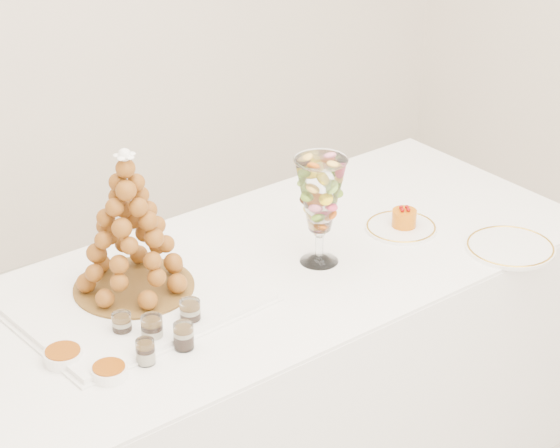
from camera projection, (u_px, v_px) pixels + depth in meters
buffet_table at (245, 394)px, 3.27m from camera, size 2.21×1.00×0.82m
lace_tray at (137, 302)px, 2.93m from camera, size 0.66×0.52×0.02m
macaron_vase at (320, 196)px, 3.06m from camera, size 0.15×0.15×0.32m
cake_plate at (401, 228)px, 3.33m from camera, size 0.22×0.22×0.01m
spare_plate at (510, 248)px, 3.22m from camera, size 0.26×0.26×0.01m
verrine_a at (122, 325)px, 2.79m from camera, size 0.05×0.05×0.07m
verrine_b at (152, 330)px, 2.76m from camera, size 0.07×0.07×0.08m
verrine_c at (190, 313)px, 2.83m from camera, size 0.07×0.07×0.07m
verrine_d at (145, 352)px, 2.69m from camera, size 0.06×0.06×0.06m
verrine_e at (184, 336)px, 2.74m from camera, size 0.06×0.06×0.07m
ramekin_back at (63, 357)px, 2.70m from camera, size 0.10×0.10×0.03m
ramekin_front at (109, 372)px, 2.64m from camera, size 0.09×0.09×0.03m
croquembouche at (129, 223)px, 2.89m from camera, size 0.34×0.34×0.41m
mousse_cake at (404, 218)px, 3.32m from camera, size 0.07×0.07×0.07m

